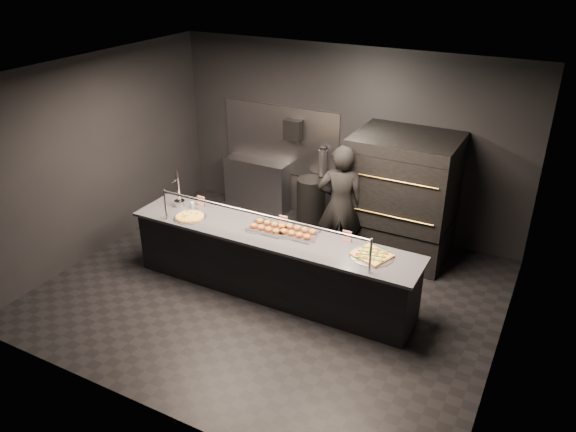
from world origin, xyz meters
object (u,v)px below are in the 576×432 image
object	(u,v)px
pizza_oven	(402,196)
beer_tap	(179,196)
service_counter	(271,263)
round_pizza	(190,217)
square_pizza	(372,255)
towel_dispenser	(294,130)
trash_bin	(311,201)
slider_tray_b	(298,232)
fire_extinguisher	(323,162)
slider_tray_a	(268,227)
prep_shelf	(257,184)
worker	(340,206)

from	to	relation	value
pizza_oven	beer_tap	xyz separation A→B (m)	(-2.80, -1.78, 0.12)
service_counter	pizza_oven	size ratio (longest dim) A/B	2.15
round_pizza	square_pizza	distance (m)	2.64
towel_dispenser	round_pizza	xyz separation A→B (m)	(-0.34, -2.51, -0.61)
round_pizza	trash_bin	size ratio (longest dim) A/B	0.58
slider_tray_b	fire_extinguisher	bearing A→B (deg)	106.89
towel_dispenser	slider_tray_a	bearing A→B (deg)	-70.76
slider_tray_a	slider_tray_b	size ratio (longest dim) A/B	1.00
service_counter	prep_shelf	world-z (taller)	service_counter
trash_bin	fire_extinguisher	bearing A→B (deg)	58.06
slider_tray_b	prep_shelf	bearing A→B (deg)	131.70
service_counter	slider_tray_b	size ratio (longest dim) A/B	7.18
towel_dispenser	square_pizza	bearing A→B (deg)	-45.39
beer_tap	round_pizza	size ratio (longest dim) A/B	1.31
towel_dispenser	slider_tray_b	world-z (taller)	towel_dispenser
slider_tray_a	worker	size ratio (longest dim) A/B	0.31
fire_extinguisher	trash_bin	xyz separation A→B (m)	(-0.12, -0.19, -0.66)
fire_extinguisher	slider_tray_b	xyz separation A→B (m)	(0.68, -2.25, -0.11)
worker	fire_extinguisher	bearing A→B (deg)	-75.41
fire_extinguisher	worker	bearing A→B (deg)	-54.94
square_pizza	trash_bin	xyz separation A→B (m)	(-1.87, 2.15, -0.54)
towel_dispenser	pizza_oven	bearing A→B (deg)	-13.14
service_counter	worker	size ratio (longest dim) A/B	2.20
prep_shelf	trash_bin	bearing A→B (deg)	-5.55
square_pizza	prep_shelf	bearing A→B (deg)	142.99
pizza_oven	round_pizza	xyz separation A→B (m)	(-2.44, -2.02, -0.03)
prep_shelf	slider_tray_b	size ratio (longest dim) A/B	2.10
beer_tap	trash_bin	bearing A→B (deg)	61.58
beer_tap	slider_tray_a	distance (m)	1.51
beer_tap	square_pizza	xyz separation A→B (m)	(3.00, -0.06, -0.15)
prep_shelf	fire_extinguisher	bearing A→B (deg)	3.66
service_counter	towel_dispenser	size ratio (longest dim) A/B	11.71
fire_extinguisher	service_counter	bearing A→B (deg)	-81.70
prep_shelf	beer_tap	distance (m)	2.29
slider_tray_a	trash_bin	xyz separation A→B (m)	(-0.37, 2.11, -0.55)
square_pizza	worker	world-z (taller)	worker
slider_tray_a	worker	distance (m)	1.25
service_counter	trash_bin	bearing A→B (deg)	101.96
service_counter	fire_extinguisher	size ratio (longest dim) A/B	8.12
service_counter	round_pizza	bearing A→B (deg)	-174.40
trash_bin	service_counter	bearing A→B (deg)	-78.04
pizza_oven	trash_bin	size ratio (longest dim) A/B	2.39
fire_extinguisher	pizza_oven	bearing A→B (deg)	-17.89
worker	pizza_oven	bearing A→B (deg)	-156.22
prep_shelf	beer_tap	bearing A→B (deg)	-90.00
fire_extinguisher	worker	world-z (taller)	worker
service_counter	pizza_oven	xyz separation A→B (m)	(1.20, 1.90, 0.50)
fire_extinguisher	worker	distance (m)	1.46
pizza_oven	round_pizza	bearing A→B (deg)	-140.33
beer_tap	slider_tray_b	size ratio (longest dim) A/B	1.05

